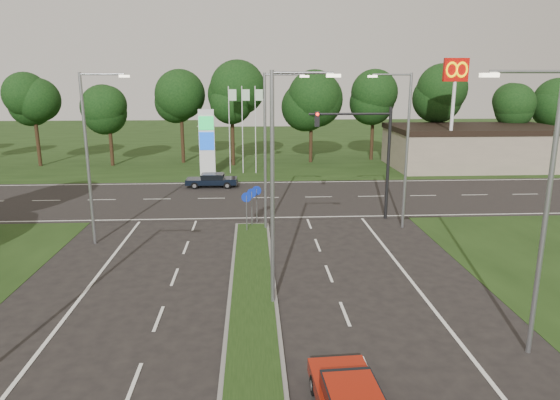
{
  "coord_description": "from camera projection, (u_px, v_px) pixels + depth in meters",
  "views": [
    {
      "loc": [
        0.06,
        -12.18,
        8.73
      ],
      "look_at": [
        1.56,
        14.34,
        2.2
      ],
      "focal_mm": 32.0,
      "sensor_mm": 36.0,
      "label": 1
    }
  ],
  "objects": [
    {
      "name": "navy_sedan",
      "position": [
        212.0,
        180.0,
        40.72
      ],
      "size": [
        4.13,
        1.78,
        1.13
      ],
      "rotation": [
        0.0,
        0.0,
        1.55
      ],
      "color": "black",
      "rests_on": "ground"
    },
    {
      "name": "median_signs",
      "position": [
        252.0,
        200.0,
        29.38
      ],
      "size": [
        1.16,
        1.76,
        2.38
      ],
      "color": "gray",
      "rests_on": "ground"
    },
    {
      "name": "ground",
      "position": [
        253.0,
        400.0,
        13.89
      ],
      "size": [
        160.0,
        160.0,
        0.0
      ],
      "primitive_type": "plane",
      "color": "black",
      "rests_on": "ground"
    },
    {
      "name": "treeline_far",
      "position": [
        252.0,
        97.0,
        50.98
      ],
      "size": [
        6.0,
        6.0,
        9.9
      ],
      "color": "black",
      "rests_on": "ground"
    },
    {
      "name": "streetlight_right_near",
      "position": [
        541.0,
        202.0,
        15.1
      ],
      "size": [
        2.53,
        0.22,
        9.0
      ],
      "rotation": [
        0.0,
        0.0,
        3.14
      ],
      "color": "gray",
      "rests_on": "ground"
    },
    {
      "name": "cross_road",
      "position": [
        252.0,
        198.0,
        37.16
      ],
      "size": [
        160.0,
        12.0,
        0.02
      ],
      "primitive_type": "cube",
      "color": "black",
      "rests_on": "ground"
    },
    {
      "name": "traffic_signal",
      "position": [
        368.0,
        146.0,
        30.62
      ],
      "size": [
        5.1,
        0.42,
        7.0
      ],
      "color": "black",
      "rests_on": "ground"
    },
    {
      "name": "verge_far",
      "position": [
        252.0,
        144.0,
        67.22
      ],
      "size": [
        160.0,
        50.0,
        0.02
      ],
      "primitive_type": "cube",
      "color": "black",
      "rests_on": "ground"
    },
    {
      "name": "streetlight_left_far",
      "position": [
        91.0,
        150.0,
        25.8
      ],
      "size": [
        2.53,
        0.22,
        9.0
      ],
      "color": "gray",
      "rests_on": "ground"
    },
    {
      "name": "median_kerb",
      "position": [
        253.0,
        328.0,
        17.76
      ],
      "size": [
        2.0,
        26.0,
        0.12
      ],
      "primitive_type": "cube",
      "color": "slate",
      "rests_on": "ground"
    },
    {
      "name": "streetlight_median_near",
      "position": [
        278.0,
        179.0,
        18.55
      ],
      "size": [
        2.53,
        0.22,
        9.0
      ],
      "color": "gray",
      "rests_on": "ground"
    },
    {
      "name": "mcdonalds_sign",
      "position": [
        455.0,
        86.0,
        43.97
      ],
      "size": [
        2.2,
        0.47,
        10.4
      ],
      "color": "silver",
      "rests_on": "ground"
    },
    {
      "name": "streetlight_right_far",
      "position": [
        404.0,
        143.0,
        28.67
      ],
      "size": [
        2.53,
        0.22,
        9.0
      ],
      "rotation": [
        0.0,
        0.0,
        3.14
      ],
      "color": "gray",
      "rests_on": "ground"
    },
    {
      "name": "streetlight_median_far",
      "position": [
        269.0,
        144.0,
        28.25
      ],
      "size": [
        2.53,
        0.22,
        9.0
      ],
      "color": "gray",
      "rests_on": "ground"
    },
    {
      "name": "gas_pylon",
      "position": [
        209.0,
        141.0,
        44.96
      ],
      "size": [
        5.8,
        1.26,
        8.0
      ],
      "color": "silver",
      "rests_on": "ground"
    },
    {
      "name": "commercial_building",
      "position": [
        473.0,
        147.0,
        49.52
      ],
      "size": [
        16.0,
        9.0,
        4.0
      ],
      "primitive_type": "cube",
      "color": "gray",
      "rests_on": "ground"
    }
  ]
}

